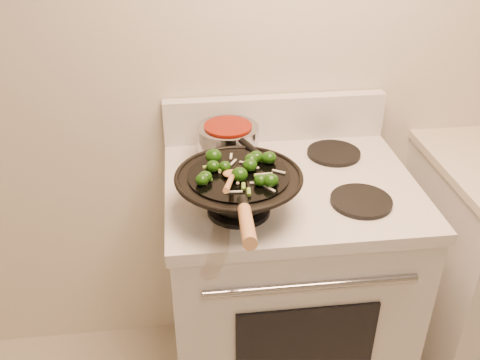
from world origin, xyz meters
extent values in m
plane|color=beige|center=(0.00, 1.50, 1.30)|extent=(3.50, 0.00, 3.50)
cube|color=silver|center=(-0.29, 1.17, 0.44)|extent=(0.76, 0.64, 0.88)
cube|color=silver|center=(-0.29, 1.17, 0.90)|extent=(0.78, 0.66, 0.04)
cube|color=silver|center=(-0.29, 1.47, 1.00)|extent=(0.78, 0.05, 0.16)
cylinder|color=#92959A|center=(-0.29, 0.84, 0.78)|extent=(0.60, 0.02, 0.02)
cube|color=black|center=(-0.29, 0.84, 0.55)|extent=(0.42, 0.01, 0.28)
cylinder|color=black|center=(-0.47, 1.02, 0.93)|extent=(0.18, 0.18, 0.01)
cylinder|color=black|center=(-0.11, 1.02, 0.93)|extent=(0.18, 0.18, 0.01)
cylinder|color=black|center=(-0.47, 1.32, 0.93)|extent=(0.18, 0.18, 0.01)
cylinder|color=black|center=(-0.11, 1.32, 0.93)|extent=(0.18, 0.18, 0.01)
torus|color=black|center=(-0.47, 1.02, 1.04)|extent=(0.36, 0.36, 0.01)
cylinder|color=black|center=(-0.47, 1.02, 1.04)|extent=(0.28, 0.28, 0.01)
cylinder|color=black|center=(-0.48, 0.82, 1.08)|extent=(0.03, 0.06, 0.04)
cylinder|color=#B47947|center=(-0.48, 0.70, 1.10)|extent=(0.04, 0.19, 0.07)
ellipsoid|color=#133808|center=(-0.57, 0.98, 1.06)|extent=(0.04, 0.04, 0.03)
cylinder|color=#5A8B32|center=(-0.56, 0.98, 1.05)|extent=(0.02, 0.02, 0.01)
ellipsoid|color=#133808|center=(-0.39, 0.95, 1.06)|extent=(0.04, 0.04, 0.04)
ellipsoid|color=#133808|center=(-0.43, 1.04, 1.06)|extent=(0.04, 0.04, 0.04)
ellipsoid|color=#133808|center=(-0.42, 1.08, 1.06)|extent=(0.03, 0.03, 0.03)
cylinder|color=#5A8B32|center=(-0.41, 1.08, 1.05)|extent=(0.02, 0.02, 0.01)
ellipsoid|color=#133808|center=(-0.50, 1.04, 1.06)|extent=(0.03, 0.03, 0.03)
ellipsoid|color=#133808|center=(-0.42, 1.07, 1.06)|extent=(0.04, 0.04, 0.03)
ellipsoid|color=#133808|center=(-0.41, 0.96, 1.06)|extent=(0.04, 0.04, 0.03)
cylinder|color=#5A8B32|center=(-0.40, 0.96, 1.05)|extent=(0.01, 0.02, 0.01)
ellipsoid|color=#133808|center=(-0.53, 1.05, 1.06)|extent=(0.04, 0.04, 0.03)
ellipsoid|color=#133808|center=(-0.37, 1.08, 1.06)|extent=(0.04, 0.04, 0.03)
ellipsoid|color=#133808|center=(-0.41, 1.09, 1.06)|extent=(0.04, 0.04, 0.03)
cylinder|color=#5A8B32|center=(-0.40, 1.09, 1.05)|extent=(0.01, 0.02, 0.01)
ellipsoid|color=#133808|center=(-0.47, 0.99, 1.06)|extent=(0.05, 0.05, 0.04)
ellipsoid|color=#133808|center=(-0.38, 1.08, 1.06)|extent=(0.04, 0.04, 0.03)
ellipsoid|color=#133808|center=(-0.56, 0.99, 1.06)|extent=(0.04, 0.04, 0.03)
cylinder|color=#5A8B32|center=(-0.55, 0.99, 1.05)|extent=(0.02, 0.02, 0.02)
ellipsoid|color=#133808|center=(-0.53, 1.10, 1.06)|extent=(0.05, 0.05, 0.04)
cube|color=beige|center=(-0.49, 0.93, 1.04)|extent=(0.05, 0.01, 0.00)
cube|color=beige|center=(-0.42, 0.96, 1.04)|extent=(0.05, 0.01, 0.00)
cube|color=beige|center=(-0.40, 1.09, 1.04)|extent=(0.04, 0.01, 0.00)
cube|color=beige|center=(-0.35, 1.02, 1.04)|extent=(0.04, 0.03, 0.00)
cube|color=beige|center=(-0.47, 1.08, 1.04)|extent=(0.02, 0.03, 0.00)
cube|color=beige|center=(-0.43, 1.04, 1.04)|extent=(0.04, 0.01, 0.00)
cube|color=beige|center=(-0.39, 0.93, 1.04)|extent=(0.03, 0.04, 0.00)
cube|color=beige|center=(-0.48, 1.12, 1.04)|extent=(0.01, 0.03, 0.00)
cube|color=beige|center=(-0.40, 1.01, 1.04)|extent=(0.05, 0.01, 0.00)
cube|color=beige|center=(-0.43, 1.08, 1.04)|extent=(0.05, 0.03, 0.00)
cube|color=beige|center=(-0.40, 0.97, 1.04)|extent=(0.01, 0.04, 0.00)
cylinder|color=olive|center=(-0.39, 1.08, 1.05)|extent=(0.02, 0.03, 0.01)
cylinder|color=olive|center=(-0.46, 0.94, 1.05)|extent=(0.02, 0.02, 0.01)
cylinder|color=olive|center=(-0.38, 0.96, 1.05)|extent=(0.02, 0.02, 0.01)
cylinder|color=olive|center=(-0.51, 1.04, 1.05)|extent=(0.03, 0.02, 0.02)
cylinder|color=olive|center=(-0.55, 1.06, 1.05)|extent=(0.02, 0.01, 0.02)
cylinder|color=olive|center=(-0.42, 0.99, 1.05)|extent=(0.03, 0.02, 0.02)
cylinder|color=olive|center=(-0.45, 0.92, 1.05)|extent=(0.02, 0.02, 0.01)
sphere|color=#CBB98F|center=(-0.47, 0.97, 1.05)|extent=(0.01, 0.01, 0.01)
sphere|color=#CBB98F|center=(-0.52, 1.03, 1.05)|extent=(0.01, 0.01, 0.01)
sphere|color=#CBB98F|center=(-0.50, 1.04, 1.05)|extent=(0.01, 0.01, 0.01)
sphere|color=#CBB98F|center=(-0.41, 0.96, 1.05)|extent=(0.01, 0.01, 0.01)
ellipsoid|color=#B47947|center=(-0.48, 1.01, 1.05)|extent=(0.06, 0.05, 0.01)
cylinder|color=#B47947|center=(-0.50, 0.90, 1.09)|extent=(0.05, 0.22, 0.10)
cylinder|color=#92959A|center=(-0.47, 1.32, 0.99)|extent=(0.20, 0.20, 0.11)
cylinder|color=maroon|center=(-0.47, 1.32, 1.05)|extent=(0.16, 0.16, 0.01)
cylinder|color=black|center=(-0.41, 1.17, 1.04)|extent=(0.06, 0.12, 0.02)
camera|label=1|loc=(-0.61, -0.23, 1.78)|focal=40.00mm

